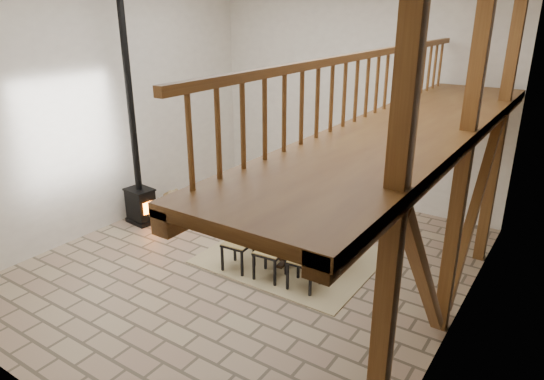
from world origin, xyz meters
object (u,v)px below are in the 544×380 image
Objects in this scene: wood_stove at (137,172)px; log_basket at (174,200)px; dining_table at (290,239)px; log_stack at (162,204)px.

wood_stove reaches higher than log_basket.
dining_table reaches higher than log_basket.
log_basket is at bearing 97.24° from wood_stove.
dining_table is 5.90× the size of log_stack.
log_stack is (-0.20, -0.19, -0.07)m from log_basket.
wood_stove reaches higher than log_stack.
log_basket is at bearing 43.18° from log_stack.
wood_stove is at bearing -88.89° from log_basket.
wood_stove is 1.39m from log_basket.
wood_stove is 1.34m from log_stack.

